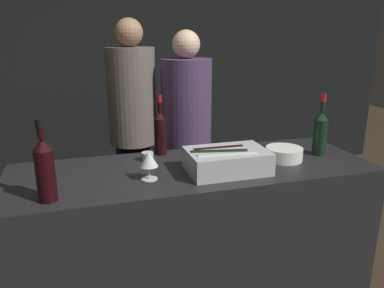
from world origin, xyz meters
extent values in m
cube|color=black|center=(0.00, 2.69, 1.40)|extent=(6.40, 0.06, 2.80)
cube|color=black|center=(0.00, 0.33, 0.48)|extent=(1.94, 0.67, 0.96)
cube|color=#B7BABF|center=(0.15, 0.23, 1.02)|extent=(0.41, 0.28, 0.11)
cylinder|color=#B2B7AD|center=(0.12, 0.17, 1.05)|extent=(0.31, 0.10, 0.07)
cylinder|color=black|center=(0.10, 0.23, 1.05)|extent=(0.30, 0.12, 0.07)
cylinder|color=black|center=(0.12, 0.29, 1.05)|extent=(0.27, 0.07, 0.07)
cylinder|color=white|center=(0.52, 0.31, 1.00)|extent=(0.21, 0.21, 0.07)
cylinder|color=gray|center=(0.52, 0.31, 1.03)|extent=(0.17, 0.17, 0.01)
cylinder|color=silver|center=(-0.26, 0.23, 0.96)|extent=(0.08, 0.08, 0.00)
cylinder|color=silver|center=(-0.26, 0.23, 1.00)|extent=(0.01, 0.01, 0.06)
cone|color=silver|center=(-0.26, 0.23, 1.07)|extent=(0.09, 0.09, 0.08)
cylinder|color=silver|center=(-0.22, 0.51, 0.98)|extent=(0.07, 0.07, 0.05)
sphere|color=#F9D67F|center=(-0.22, 0.51, 0.99)|extent=(0.03, 0.03, 0.03)
cylinder|color=black|center=(-0.12, 0.61, 1.07)|extent=(0.07, 0.07, 0.21)
cone|color=black|center=(-0.12, 0.61, 1.20)|extent=(0.07, 0.07, 0.04)
cylinder|color=black|center=(-0.12, 0.61, 1.27)|extent=(0.03, 0.03, 0.10)
cylinder|color=maroon|center=(-0.12, 0.61, 1.29)|extent=(0.03, 0.03, 0.04)
cylinder|color=black|center=(-0.72, 0.11, 1.07)|extent=(0.08, 0.08, 0.23)
cone|color=black|center=(-0.72, 0.11, 1.21)|extent=(0.08, 0.08, 0.05)
cylinder|color=black|center=(-0.72, 0.11, 1.28)|extent=(0.03, 0.03, 0.08)
cylinder|color=black|center=(-0.72, 0.11, 1.30)|extent=(0.03, 0.03, 0.04)
cylinder|color=black|center=(0.77, 0.34, 1.07)|extent=(0.08, 0.08, 0.21)
cone|color=black|center=(0.77, 0.34, 1.19)|extent=(0.08, 0.08, 0.05)
cylinder|color=black|center=(0.77, 0.34, 1.27)|extent=(0.03, 0.03, 0.10)
cylinder|color=red|center=(0.77, 0.34, 1.30)|extent=(0.03, 0.03, 0.05)
cube|color=black|center=(-0.18, 1.41, 0.41)|extent=(0.28, 0.20, 0.81)
cylinder|color=#60564C|center=(-0.18, 1.41, 1.18)|extent=(0.37, 0.37, 0.74)
sphere|color=#997051|center=(-0.18, 1.41, 1.65)|extent=(0.21, 0.21, 0.21)
cube|color=black|center=(0.23, 1.30, 0.38)|extent=(0.29, 0.22, 0.76)
cylinder|color=#473356|center=(0.23, 1.30, 1.11)|extent=(0.39, 0.39, 0.70)
sphere|color=beige|center=(0.23, 1.30, 1.57)|extent=(0.21, 0.21, 0.21)
camera|label=1|loc=(-0.54, -1.47, 1.66)|focal=35.00mm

